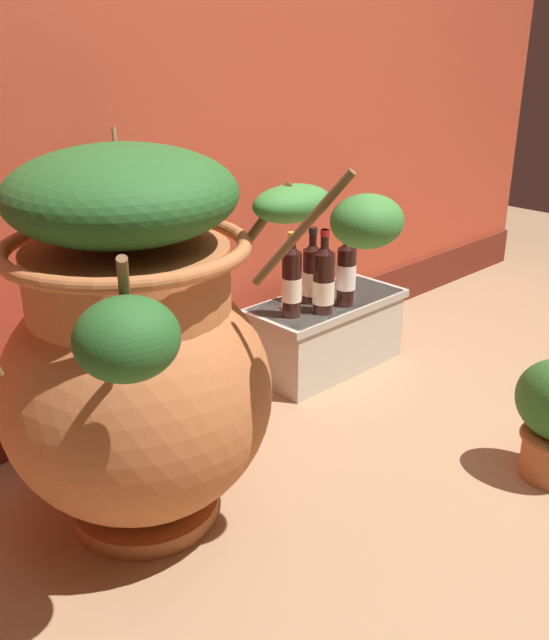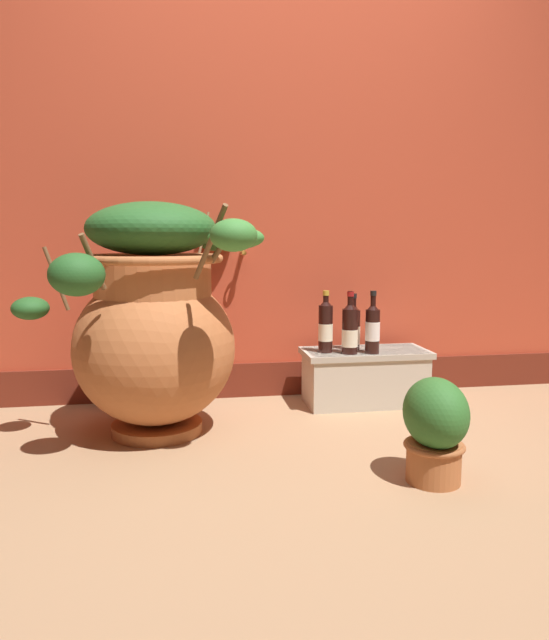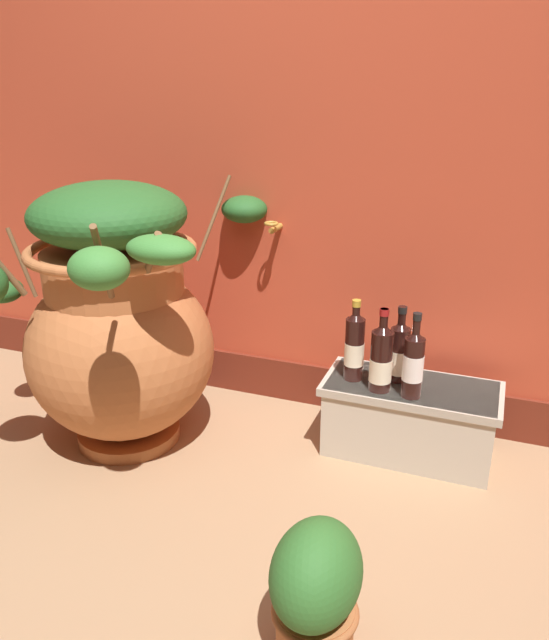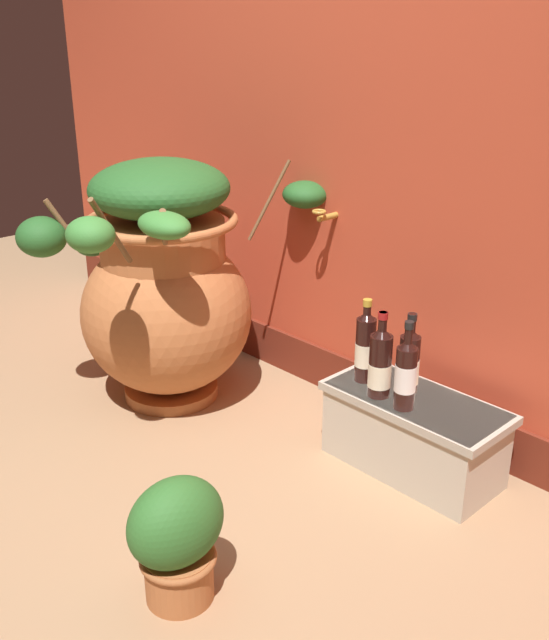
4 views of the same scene
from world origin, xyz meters
name	(u,v)px [view 4 (image 4 of 4)]	position (x,y,z in m)	size (l,w,h in m)	color
ground_plane	(145,520)	(0.00, 0.00, 0.00)	(7.00, 7.00, 0.00)	#9E7A56
back_wall	(399,81)	(0.00, 1.20, 1.29)	(4.40, 0.33, 2.60)	#B74228
terracotta_urn	(164,286)	(-0.63, 0.57, 0.50)	(1.02, 1.14, 1.01)	#B26638
stone_ledge	(413,431)	(0.41, 0.86, 0.16)	(0.64, 0.30, 0.28)	beige
wine_bottle_left	(406,373)	(0.42, 0.78, 0.41)	(0.07, 0.07, 0.31)	black
wine_bottle_middle	(409,360)	(0.35, 0.89, 0.40)	(0.07, 0.07, 0.29)	black
wine_bottle_right	(365,346)	(0.20, 0.84, 0.42)	(0.07, 0.07, 0.31)	black
wine_bottle_back	(380,362)	(0.31, 0.78, 0.41)	(0.08, 0.08, 0.31)	black
potted_shrub	(177,537)	(0.35, -0.12, 0.20)	(0.22, 0.28, 0.38)	#B26638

